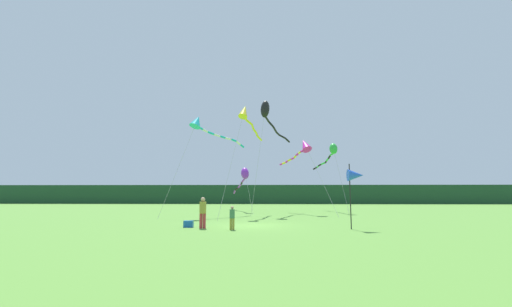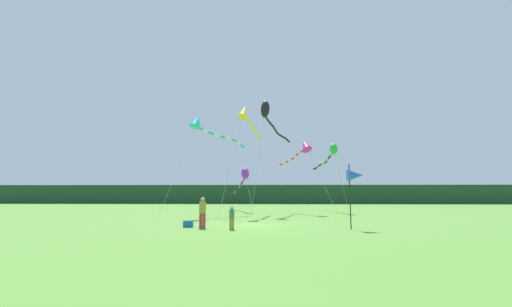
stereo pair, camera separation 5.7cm
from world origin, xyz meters
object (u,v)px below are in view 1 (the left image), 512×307
(cooler_box, at_px, (189,224))
(banner_flag_pole, at_px, (355,176))
(kite_black, at_px, (267,113))
(kite_green, at_px, (331,152))
(person_child, at_px, (232,216))
(kite_magenta, at_px, (303,147))
(person_adult, at_px, (203,211))
(kite_yellow, at_px, (246,115))
(kite_cyan, at_px, (202,125))
(kite_purple, at_px, (244,176))

(cooler_box, height_order, banner_flag_pole, banner_flag_pole)
(kite_black, xyz_separation_m, kite_green, (7.02, 4.08, -3.42))
(cooler_box, height_order, kite_green, kite_green)
(kite_black, bearing_deg, cooler_box, -111.45)
(person_child, xyz_separation_m, kite_magenta, (5.67, 14.67, 6.03))
(person_child, xyz_separation_m, banner_flag_pole, (7.08, 0.48, 2.29))
(person_adult, xyz_separation_m, person_child, (1.80, -0.68, -0.27))
(kite_black, bearing_deg, kite_yellow, -128.67)
(banner_flag_pole, bearing_deg, person_child, -176.09)
(person_child, relative_size, kite_black, 0.12)
(kite_cyan, relative_size, kite_green, 0.94)
(kite_magenta, height_order, kite_yellow, kite_yellow)
(kite_magenta, distance_m, kite_purple, 7.50)
(kite_black, height_order, kite_green, kite_black)
(person_child, height_order, kite_purple, kite_purple)
(kite_magenta, xyz_separation_m, kite_cyan, (-9.68, -4.03, 1.52))
(person_child, height_order, kite_magenta, kite_magenta)
(kite_green, xyz_separation_m, kite_purple, (-9.64, 0.20, -2.61))
(kite_cyan, height_order, kite_green, kite_cyan)
(cooler_box, distance_m, kite_purple, 16.95)
(kite_yellow, bearing_deg, kite_black, 51.33)
(kite_yellow, relative_size, kite_purple, 1.20)
(kite_cyan, bearing_deg, kite_black, 24.27)
(kite_black, bearing_deg, kite_magenta, 19.74)
(banner_flag_pole, bearing_deg, kite_cyan, 137.52)
(kite_black, xyz_separation_m, kite_magenta, (3.66, 1.31, -3.21))
(kite_magenta, relative_size, kite_green, 0.91)
(kite_green, bearing_deg, kite_yellow, -143.98)
(person_adult, distance_m, kite_purple, 17.24)
(kite_cyan, bearing_deg, person_child, -69.33)
(banner_flag_pole, height_order, kite_green, kite_green)
(cooler_box, relative_size, kite_black, 0.05)
(person_adult, relative_size, kite_green, 0.18)
(person_child, distance_m, cooler_box, 3.07)
(kite_purple, bearing_deg, cooler_box, -97.41)
(kite_green, bearing_deg, cooler_box, -126.03)
(kite_magenta, bearing_deg, kite_green, 39.48)
(kite_purple, bearing_deg, kite_black, -58.42)
(person_adult, relative_size, kite_magenta, 0.20)
(banner_flag_pole, xyz_separation_m, kite_purple, (-7.70, 17.14, 0.91))
(kite_black, xyz_separation_m, kite_cyan, (-6.02, -2.71, -1.68))
(kite_green, distance_m, kite_purple, 9.99)
(person_child, relative_size, cooler_box, 2.37)
(kite_green, height_order, kite_purple, kite_green)
(banner_flag_pole, distance_m, kite_magenta, 14.73)
(kite_cyan, xyz_separation_m, kite_green, (13.04, 6.79, -1.74))
(person_child, height_order, kite_black, kite_black)
(cooler_box, bearing_deg, kite_black, 68.55)
(kite_magenta, bearing_deg, banner_flag_pole, -84.34)
(kite_black, xyz_separation_m, kite_purple, (-2.63, 4.27, -6.03))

